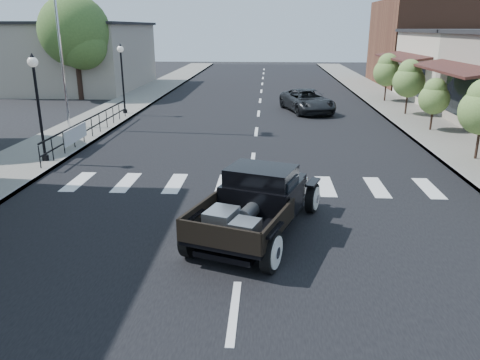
{
  "coord_description": "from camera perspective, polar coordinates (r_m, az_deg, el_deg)",
  "views": [
    {
      "loc": [
        0.53,
        -10.12,
        4.81
      ],
      "look_at": [
        -0.16,
        1.5,
        1.0
      ],
      "focal_mm": 35.0,
      "sensor_mm": 36.0,
      "label": 1
    }
  ],
  "objects": [
    {
      "name": "ground",
      "position": [
        11.22,
        0.37,
        -7.27
      ],
      "size": [
        120.0,
        120.0,
        0.0
      ],
      "primitive_type": "plane",
      "color": "black",
      "rests_on": "ground"
    },
    {
      "name": "road",
      "position": [
        25.58,
        2.18,
        7.3
      ],
      "size": [
        14.0,
        80.0,
        0.02
      ],
      "primitive_type": "cube",
      "color": "black",
      "rests_on": "ground"
    },
    {
      "name": "road_markings",
      "position": [
        20.69,
        1.85,
        4.68
      ],
      "size": [
        12.0,
        60.0,
        0.06
      ],
      "primitive_type": null,
      "color": "silver",
      "rests_on": "ground"
    },
    {
      "name": "sidewalk_left",
      "position": [
        27.11,
        -16.24,
        7.35
      ],
      "size": [
        3.0,
        80.0,
        0.15
      ],
      "primitive_type": "cube",
      "color": "gray",
      "rests_on": "ground"
    },
    {
      "name": "sidewalk_right",
      "position": [
        26.77,
        20.82,
        6.76
      ],
      "size": [
        3.0,
        80.0,
        0.15
      ],
      "primitive_type": "cube",
      "color": "gray",
      "rests_on": "ground"
    },
    {
      "name": "low_building_left",
      "position": [
        41.23,
        -19.32,
        13.94
      ],
      "size": [
        10.0,
        12.0,
        5.0
      ],
      "primitive_type": "cube",
      "color": "#A49A8A",
      "rests_on": "ground"
    },
    {
      "name": "far_building_right",
      "position": [
        44.72,
        23.82,
        14.98
      ],
      "size": [
        11.0,
        10.0,
        7.0
      ],
      "primitive_type": "cube",
      "color": "brown",
      "rests_on": "ground"
    },
    {
      "name": "railing",
      "position": [
        21.99,
        -17.64,
        6.37
      ],
      "size": [
        0.08,
        10.0,
        1.0
      ],
      "primitive_type": null,
      "color": "black",
      "rests_on": "sidewalk_left"
    },
    {
      "name": "banner",
      "position": [
        20.18,
        -19.33,
        4.62
      ],
      "size": [
        0.04,
        2.2,
        0.6
      ],
      "primitive_type": null,
      "color": "silver",
      "rests_on": "sidewalk_left"
    },
    {
      "name": "lamp_post_b",
      "position": [
        18.26,
        -23.32,
        8.01
      ],
      "size": [
        0.36,
        0.36,
        3.82
      ],
      "primitive_type": null,
      "color": "black",
      "rests_on": "sidewalk_left"
    },
    {
      "name": "lamp_post_c",
      "position": [
        27.49,
        -14.12,
        11.86
      ],
      "size": [
        0.36,
        0.36,
        3.82
      ],
      "primitive_type": null,
      "color": "black",
      "rests_on": "sidewalk_left"
    },
    {
      "name": "big_tree_far",
      "position": [
        34.69,
        -19.34,
        14.93
      ],
      "size": [
        4.72,
        4.72,
        6.93
      ],
      "primitive_type": null,
      "color": "#3E5E28",
      "rests_on": "ground"
    },
    {
      "name": "small_tree_c",
      "position": [
        24.03,
        22.49,
        8.43
      ],
      "size": [
        1.41,
        1.41,
        2.35
      ],
      "primitive_type": null,
      "color": "#5A7C38",
      "rests_on": "sidewalk_right"
    },
    {
      "name": "small_tree_d",
      "position": [
        28.07,
        19.8,
        10.51
      ],
      "size": [
        1.74,
        1.74,
        2.89
      ],
      "primitive_type": null,
      "color": "#5A7C38",
      "rests_on": "sidewalk_right"
    },
    {
      "name": "small_tree_e",
      "position": [
        32.89,
        17.43,
        11.77
      ],
      "size": [
        1.77,
        1.77,
        2.95
      ],
      "primitive_type": null,
      "color": "#5A7C38",
      "rests_on": "sidewalk_right"
    },
    {
      "name": "hotrod_pickup",
      "position": [
        11.23,
        2.19,
        -2.62
      ],
      "size": [
        3.7,
        5.28,
        1.67
      ],
      "primitive_type": null,
      "rotation": [
        0.0,
        0.0,
        -0.34
      ],
      "color": "black",
      "rests_on": "ground"
    },
    {
      "name": "second_car",
      "position": [
        28.26,
        8.18,
        9.49
      ],
      "size": [
        3.39,
        5.13,
        1.31
      ],
      "primitive_type": "imported",
      "rotation": [
        0.0,
        0.0,
        0.28
      ],
      "color": "black",
      "rests_on": "ground"
    }
  ]
}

